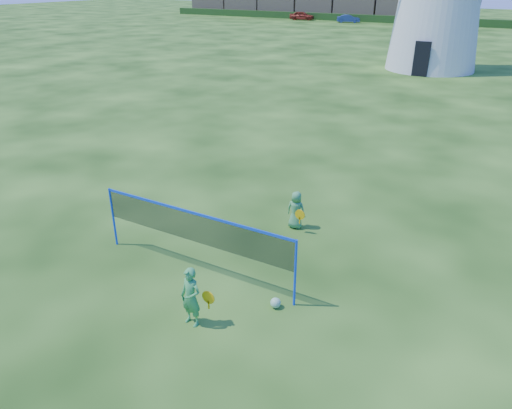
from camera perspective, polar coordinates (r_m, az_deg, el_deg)
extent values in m
plane|color=black|center=(11.26, -2.17, -7.64)|extent=(220.00, 220.00, 0.00)
cube|color=black|center=(35.30, 19.16, 16.11)|extent=(1.04, 0.12, 2.28)
cylinder|color=blue|center=(12.35, -16.70, -1.45)|extent=(0.05, 0.05, 1.55)
cylinder|color=blue|center=(9.72, 4.71, -8.22)|extent=(0.05, 0.05, 1.55)
cube|color=black|center=(10.65, -7.45, -2.76)|extent=(5.00, 0.01, 0.70)
cube|color=blue|center=(10.48, -7.57, -0.98)|extent=(5.00, 0.02, 0.06)
imported|color=#3D994D|center=(9.38, -7.80, -10.93)|extent=(0.48, 0.34, 1.25)
cylinder|color=yellow|center=(9.36, -5.73, -10.99)|extent=(0.28, 0.02, 0.28)
cube|color=yellow|center=(9.47, -5.68, -11.81)|extent=(0.03, 0.02, 0.20)
imported|color=#479354|center=(12.80, 4.80, -0.65)|extent=(0.53, 0.36, 1.05)
cylinder|color=yellow|center=(12.54, 5.28, -1.21)|extent=(0.28, 0.02, 0.28)
cube|color=yellow|center=(12.62, 5.25, -1.90)|extent=(0.03, 0.02, 0.20)
sphere|color=green|center=(10.01, 2.35, -11.67)|extent=(0.22, 0.22, 0.22)
cube|color=#193814|center=(78.94, 10.42, 21.14)|extent=(62.00, 0.80, 1.00)
imported|color=maroon|center=(79.50, 5.52, 21.55)|extent=(3.98, 2.14, 1.29)
imported|color=navy|center=(75.99, 10.99, 20.97)|extent=(3.51, 2.19, 1.09)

